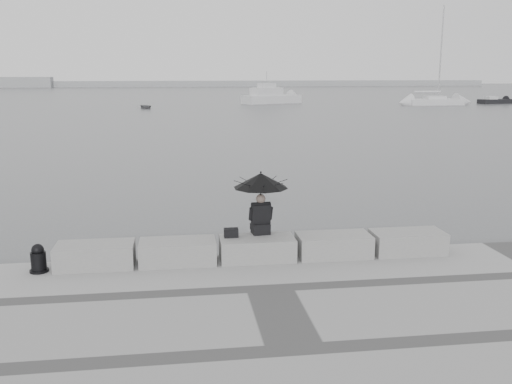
{
  "coord_description": "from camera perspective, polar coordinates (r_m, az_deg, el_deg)",
  "views": [
    {
      "loc": [
        -1.64,
        -12.09,
        4.51
      ],
      "look_at": [
        0.45,
        3.0,
        1.26
      ],
      "focal_mm": 40.0,
      "sensor_mm": 36.0,
      "label": 1
    }
  ],
  "objects": [
    {
      "name": "small_motorboat",
      "position": [
        87.21,
        22.77,
        8.38
      ],
      "size": [
        5.12,
        2.63,
        1.1
      ],
      "rotation": [
        0.0,
        0.0,
        0.22
      ],
      "color": "black",
      "rests_on": "ground"
    },
    {
      "name": "ground",
      "position": [
        13.01,
        -0.17,
        -8.24
      ],
      "size": [
        360.0,
        360.0,
        0.0
      ],
      "primitive_type": "plane",
      "color": "#4A4D4F",
      "rests_on": "ground"
    },
    {
      "name": "stone_block_far_right",
      "position": [
        13.23,
        14.91,
        -4.88
      ],
      "size": [
        1.6,
        0.8,
        0.5
      ],
      "primitive_type": "cube",
      "color": "gray",
      "rests_on": "promenade"
    },
    {
      "name": "stone_block_centre",
      "position": [
        12.35,
        0.11,
        -5.69
      ],
      "size": [
        1.6,
        0.8,
        0.5
      ],
      "primitive_type": "cube",
      "color": "gray",
      "rests_on": "promenade"
    },
    {
      "name": "stone_block_right",
      "position": [
        12.68,
        7.77,
        -5.32
      ],
      "size": [
        1.6,
        0.8,
        0.5
      ],
      "primitive_type": "cube",
      "color": "gray",
      "rests_on": "promenade"
    },
    {
      "name": "distant_landmass",
      "position": [
        166.77,
        -10.31,
        10.62
      ],
      "size": [
        180.0,
        8.0,
        2.8
      ],
      "color": "#95979A",
      "rests_on": "ground"
    },
    {
      "name": "seated_person",
      "position": [
        12.33,
        0.49,
        0.35
      ],
      "size": [
        1.2,
        1.2,
        1.39
      ],
      "rotation": [
        0.0,
        0.0,
        0.08
      ],
      "color": "black",
      "rests_on": "stone_block_centre"
    },
    {
      "name": "motor_cruiser",
      "position": [
        81.01,
        1.57,
        9.49
      ],
      "size": [
        8.81,
        6.1,
        4.5
      ],
      "rotation": [
        0.0,
        0.0,
        0.44
      ],
      "color": "silver",
      "rests_on": "ground"
    },
    {
      "name": "stone_block_left",
      "position": [
        12.24,
        -7.84,
        -5.97
      ],
      "size": [
        1.6,
        0.8,
        0.5
      ],
      "primitive_type": "cube",
      "color": "gray",
      "rests_on": "promenade"
    },
    {
      "name": "sailboat_right",
      "position": [
        80.69,
        17.43,
        8.68
      ],
      "size": [
        7.57,
        2.71,
        12.9
      ],
      "rotation": [
        0.0,
        0.0,
        0.04
      ],
      "color": "silver",
      "rests_on": "ground"
    },
    {
      "name": "dinghy",
      "position": [
        71.33,
        -10.96,
        8.4
      ],
      "size": [
        3.02,
        2.01,
        0.47
      ],
      "primitive_type": "imported",
      "rotation": [
        0.0,
        0.0,
        0.33
      ],
      "color": "gray",
      "rests_on": "ground"
    },
    {
      "name": "bag",
      "position": [
        12.29,
        -2.5,
        -4.1
      ],
      "size": [
        0.3,
        0.17,
        0.19
      ],
      "primitive_type": "cube",
      "color": "black",
      "rests_on": "stone_block_centre"
    },
    {
      "name": "mooring_bollard",
      "position": [
        12.42,
        -20.92,
        -6.41
      ],
      "size": [
        0.38,
        0.38,
        0.6
      ],
      "color": "black",
      "rests_on": "promenade"
    },
    {
      "name": "stone_block_far_left",
      "position": [
        12.36,
        -15.78,
        -6.14
      ],
      "size": [
        1.6,
        0.8,
        0.5
      ],
      "primitive_type": "cube",
      "color": "gray",
      "rests_on": "promenade"
    }
  ]
}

